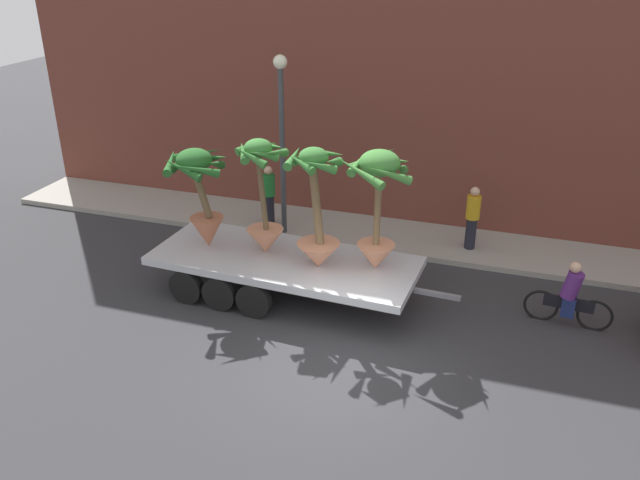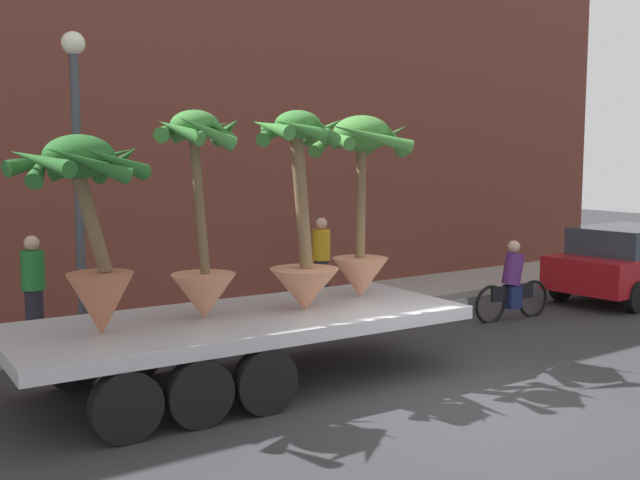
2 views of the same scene
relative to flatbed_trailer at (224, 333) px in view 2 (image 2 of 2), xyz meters
name	(u,v)px [view 2 (image 2 of 2)]	position (x,y,z in m)	size (l,w,h in m)	color
ground_plane	(473,403)	(2.30, -2.30, -0.77)	(60.00, 60.00, 0.00)	#2D2D30
sidewalk	(239,314)	(2.30, 3.80, -0.70)	(24.00, 2.20, 0.15)	gray
building_facade	(195,74)	(2.30, 5.50, 3.97)	(24.00, 1.20, 9.49)	brown
flatbed_trailer	(224,333)	(0.00, 0.00, 0.00)	(7.15, 2.68, 0.98)	#B7BABF
potted_palm_rear	(201,221)	(-0.27, 0.10, 1.50)	(1.18, 1.17, 2.70)	tan
potted_palm_middle	(89,222)	(-1.76, -0.02, 1.56)	(1.60, 1.66, 2.37)	#B26647
potted_palm_front	(361,193)	(2.37, 0.10, 1.78)	(1.63, 1.73, 2.71)	tan
potted_palm_extra	(302,225)	(1.11, -0.20, 1.40)	(1.22, 1.30, 2.73)	tan
cyclist	(513,285)	(6.50, 0.71, -0.10)	(1.84, 0.37, 1.54)	black
parked_car	(630,261)	(10.18, 0.65, 0.05)	(4.23, 2.11, 1.58)	maroon
pedestrian_near_gate	(33,287)	(-1.55, 3.46, 0.27)	(0.36, 0.36, 1.71)	black
pedestrian_far_left	(321,258)	(4.09, 3.60, 0.27)	(0.36, 0.36, 1.71)	black
street_lamp	(77,147)	(-0.93, 3.00, 2.46)	(0.36, 0.36, 4.83)	#383D42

